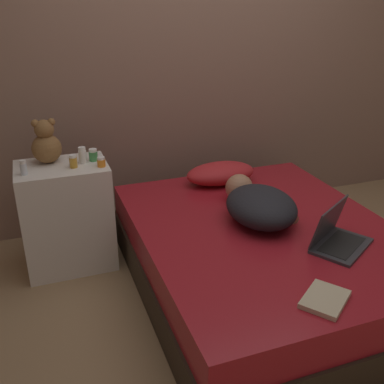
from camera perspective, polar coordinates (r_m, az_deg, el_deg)
name	(u,v)px	position (r m, az deg, el deg)	size (l,w,h in m)	color
ground_plane	(261,286)	(2.88, 8.75, -11.75)	(12.00, 12.00, 0.00)	#937551
wall_back	(195,48)	(3.45, 0.39, 17.77)	(8.00, 0.06, 2.60)	#846656
bed	(263,257)	(2.77, 9.02, -8.21)	(1.46, 1.82, 0.42)	#2D2319
nightstand	(67,216)	(3.01, -15.57, -2.99)	(0.55, 0.40, 0.70)	silver
pillow	(221,173)	(3.19, 3.64, 2.39)	(0.50, 0.28, 0.15)	red
person_lying	(259,204)	(2.69, 8.45, -1.53)	(0.42, 0.66, 0.21)	black
laptop	(337,237)	(2.53, 17.90, -5.41)	(0.41, 0.37, 0.23)	#333338
teddy_bear	(46,144)	(2.92, -18.04, 5.83)	(0.18, 0.18, 0.28)	brown
bottle_clear	(23,168)	(2.78, -20.62, 2.90)	(0.04, 0.04, 0.09)	silver
bottle_green	(93,155)	(2.90, -12.44, 4.61)	(0.05, 0.05, 0.08)	#3D8E4C
bottle_orange	(101,162)	(2.79, -11.45, 3.76)	(0.05, 0.05, 0.06)	orange
bottle_amber	(73,161)	(2.81, -14.86, 3.79)	(0.05, 0.05, 0.08)	gold
bottle_white	(82,155)	(2.87, -13.74, 4.56)	(0.05, 0.05, 0.10)	white
book	(325,299)	(2.11, 16.53, -12.92)	(0.28, 0.27, 0.02)	#C6B793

